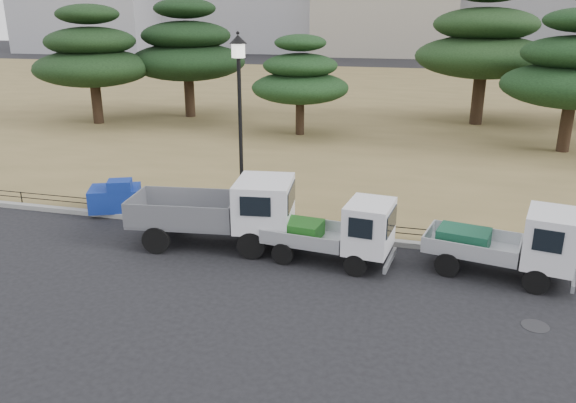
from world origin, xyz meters
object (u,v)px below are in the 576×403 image
(street_lamp, at_px, (240,100))
(truck_large, at_px, (222,209))
(truck_kei_rear, at_px, (511,242))
(tarp_pile, at_px, (116,197))
(truck_kei_front, at_px, (338,231))

(street_lamp, bearing_deg, truck_large, -92.76)
(truck_large, height_order, street_lamp, street_lamp)
(truck_large, bearing_deg, truck_kei_rear, -7.76)
(truck_kei_rear, bearing_deg, truck_large, -168.65)
(street_lamp, bearing_deg, tarp_pile, 178.74)
(truck_large, distance_m, truck_kei_front, 3.52)
(street_lamp, height_order, tarp_pile, street_lamp)
(truck_large, xyz_separation_m, street_lamp, (0.08, 1.56, 2.94))
(truck_kei_front, height_order, street_lamp, street_lamp)
(street_lamp, bearing_deg, truck_kei_rear, -11.60)
(truck_large, distance_m, truck_kei_rear, 7.96)
(truck_kei_rear, distance_m, street_lamp, 8.63)
(truck_kei_front, relative_size, street_lamp, 0.62)
(truck_large, distance_m, tarp_pile, 4.87)
(tarp_pile, bearing_deg, truck_kei_front, -13.92)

